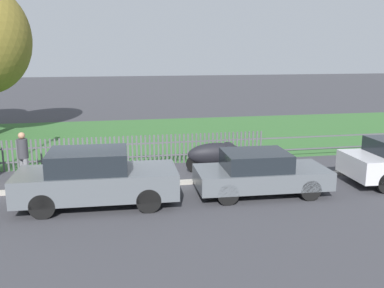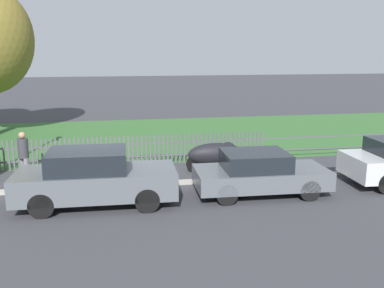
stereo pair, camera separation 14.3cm
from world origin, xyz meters
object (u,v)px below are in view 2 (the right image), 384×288
pedestrian_near_fence (23,154)px  parked_car_red_compact (259,173)px  parked_car_navy_estate (94,177)px  covered_motorcycle (217,154)px

pedestrian_near_fence → parked_car_red_compact: bearing=-150.1°
parked_car_red_compact → parked_car_navy_estate: bearing=-177.4°
parked_car_red_compact → covered_motorcycle: size_ratio=1.88×
parked_car_navy_estate → pedestrian_near_fence: (-2.30, 2.61, 0.14)m
covered_motorcycle → pedestrian_near_fence: size_ratio=1.28×
parked_car_navy_estate → parked_car_red_compact: parked_car_navy_estate is taller
covered_motorcycle → pedestrian_near_fence: bearing=-178.8°
parked_car_navy_estate → pedestrian_near_fence: pedestrian_near_fence is taller
parked_car_red_compact → covered_motorcycle: (-0.62, 2.63, -0.03)m
covered_motorcycle → parked_car_red_compact: bearing=-76.1°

